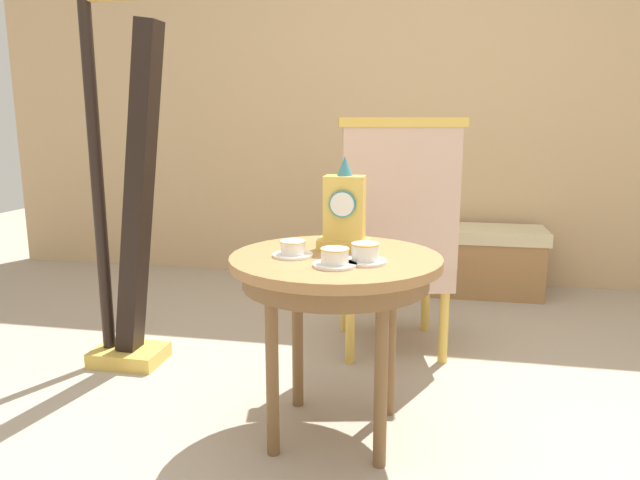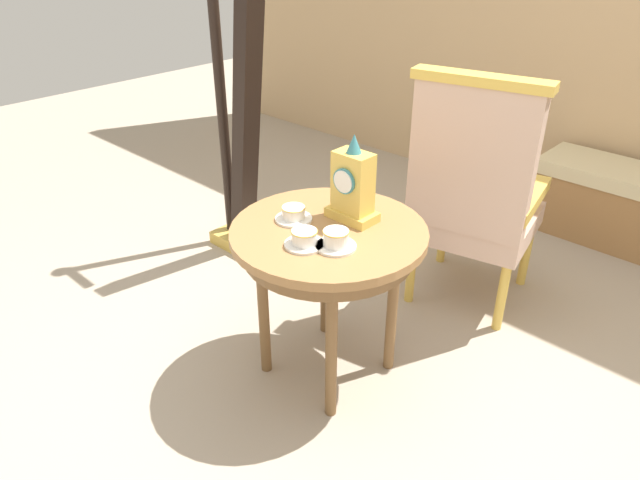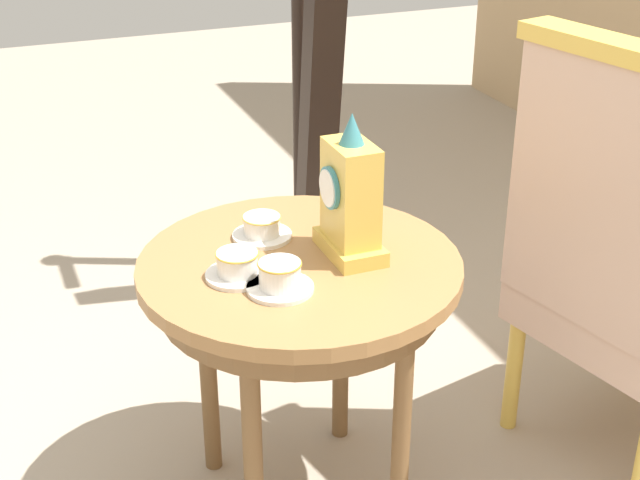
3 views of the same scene
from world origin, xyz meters
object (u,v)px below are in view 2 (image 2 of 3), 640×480
at_px(teacup_right, 304,239).
at_px(side_table, 329,247).
at_px(mantel_clock, 353,186).
at_px(window_bench, 630,208).
at_px(teacup_center, 336,240).
at_px(teacup_left, 294,214).
at_px(armchair, 474,193).
at_px(harp, 239,128).

bearing_deg(teacup_right, side_table, 98.77).
bearing_deg(mantel_clock, side_table, -95.57).
distance_m(mantel_clock, window_bench, 2.00).
relative_size(mantel_clock, window_bench, 0.33).
bearing_deg(window_bench, teacup_right, -103.31).
height_order(side_table, teacup_center, teacup_center).
bearing_deg(teacup_right, teacup_center, 36.36).
distance_m(teacup_left, armchair, 0.90).
bearing_deg(window_bench, harp, -135.73).
distance_m(side_table, armchair, 0.81).
xyz_separation_m(side_table, window_bench, (0.52, 1.96, -0.37)).
bearing_deg(window_bench, armchair, -107.81).
xyz_separation_m(teacup_left, mantel_clock, (0.15, 0.16, 0.11)).
xyz_separation_m(mantel_clock, window_bench, (0.51, 1.85, -0.58)).
height_order(side_table, armchair, armchair).
relative_size(side_table, teacup_right, 5.17).
bearing_deg(teacup_center, harp, 155.17).
bearing_deg(side_table, teacup_right, -81.23).
height_order(teacup_left, window_bench, teacup_left).
bearing_deg(mantel_clock, armchair, 78.50).
distance_m(side_table, teacup_right, 0.19).
height_order(mantel_clock, harp, harp).
relative_size(teacup_left, mantel_clock, 0.42).
distance_m(teacup_left, teacup_center, 0.26).
relative_size(harp, window_bench, 1.70).
bearing_deg(harp, teacup_right, -29.41).
distance_m(side_table, harp, 1.13).
bearing_deg(teacup_center, teacup_left, 169.84).
bearing_deg(side_table, window_bench, 75.06).
distance_m(teacup_center, harp, 1.26).
relative_size(teacup_right, teacup_center, 0.99).
xyz_separation_m(teacup_right, harp, (-1.06, 0.60, 0.01)).
relative_size(side_table, mantel_clock, 2.19).
bearing_deg(armchair, mantel_clock, -101.50).
distance_m(teacup_center, window_bench, 2.14).
relative_size(armchair, window_bench, 1.10).
height_order(teacup_right, window_bench, teacup_right).
bearing_deg(teacup_left, armchair, 70.80).
xyz_separation_m(teacup_left, teacup_right, (0.17, -0.11, 0.00)).
bearing_deg(window_bench, mantel_clock, -105.52).
bearing_deg(teacup_right, harp, 150.59).
bearing_deg(teacup_center, armchair, 87.55).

